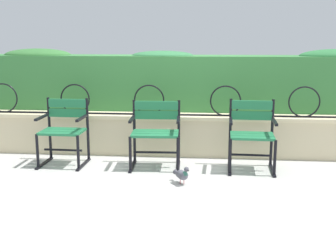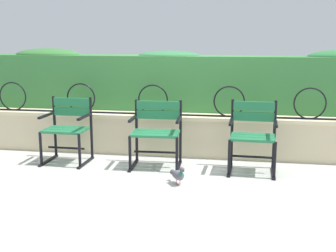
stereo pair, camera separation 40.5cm
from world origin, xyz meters
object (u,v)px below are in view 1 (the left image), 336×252
park_chair_centre (156,131)px  park_chair_right (252,133)px  park_chair_left (64,129)px  pigeon_near_chairs (182,174)px

park_chair_centre → park_chair_right: (1.20, -0.02, 0.00)m
park_chair_left → park_chair_right: 2.39m
park_chair_centre → pigeon_near_chairs: bearing=-60.6°
park_chair_left → park_chair_right: park_chair_right is taller
park_chair_left → park_chair_centre: size_ratio=1.02×
park_chair_centre → park_chair_left: bearing=179.5°
park_chair_left → pigeon_near_chairs: size_ratio=3.26×
park_chair_right → pigeon_near_chairs: (-0.82, -0.65, -0.35)m
park_chair_left → pigeon_near_chairs: 1.74m
pigeon_near_chairs → park_chair_left: bearing=156.5°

